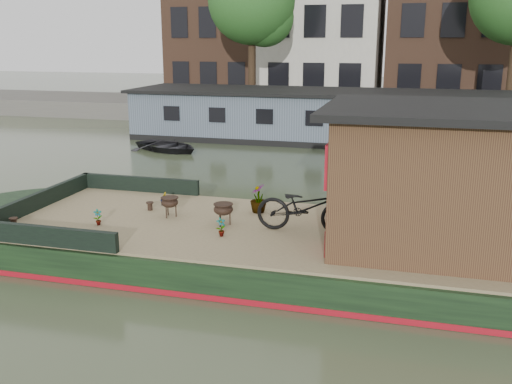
% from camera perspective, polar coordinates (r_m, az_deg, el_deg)
% --- Properties ---
extents(ground, '(120.00, 120.00, 0.00)m').
position_cam_1_polar(ground, '(10.97, 5.59, -7.25)').
color(ground, '#303B25').
rests_on(ground, ground).
extents(houseboat_hull, '(14.01, 4.02, 0.60)m').
position_cam_1_polar(houseboat_hull, '(11.15, -1.17, -5.30)').
color(houseboat_hull, black).
rests_on(houseboat_hull, ground).
extents(houseboat_deck, '(11.80, 3.80, 0.05)m').
position_cam_1_polar(houseboat_deck, '(10.75, 5.67, -4.16)').
color(houseboat_deck, '#887854').
rests_on(houseboat_deck, houseboat_hull).
extents(bow_bulwark, '(3.00, 4.00, 0.35)m').
position_cam_1_polar(bow_bulwark, '(12.51, -17.84, -1.12)').
color(bow_bulwark, black).
rests_on(bow_bulwark, houseboat_deck).
extents(cabin, '(4.00, 3.50, 2.42)m').
position_cam_1_polar(cabin, '(10.30, 17.93, 1.58)').
color(cabin, '#341D14').
rests_on(cabin, houseboat_deck).
extents(bicycle, '(1.86, 0.68, 0.97)m').
position_cam_1_polar(bicycle, '(10.61, 4.96, -1.52)').
color(bicycle, black).
rests_on(bicycle, houseboat_deck).
extents(potted_plant_a, '(0.22, 0.22, 0.35)m').
position_cam_1_polar(potted_plant_a, '(10.45, -3.51, -3.52)').
color(potted_plant_a, '#995D2B').
rests_on(potted_plant_a, houseboat_deck).
extents(potted_plant_b, '(0.14, 0.17, 0.29)m').
position_cam_1_polar(potted_plant_b, '(12.57, -9.24, -0.66)').
color(potted_plant_b, brown).
rests_on(potted_plant_b, houseboat_deck).
extents(potted_plant_d, '(0.43, 0.43, 0.61)m').
position_cam_1_polar(potted_plant_d, '(11.84, 0.24, -0.62)').
color(potted_plant_d, brown).
rests_on(potted_plant_d, houseboat_deck).
extents(potted_plant_e, '(0.20, 0.20, 0.32)m').
position_cam_1_polar(potted_plant_e, '(11.47, -15.54, -2.45)').
color(potted_plant_e, brown).
rests_on(potted_plant_e, houseboat_deck).
extents(brazier_front, '(0.42, 0.42, 0.43)m').
position_cam_1_polar(brazier_front, '(11.07, -3.28, -2.24)').
color(brazier_front, black).
rests_on(brazier_front, houseboat_deck).
extents(brazier_rear, '(0.44, 0.44, 0.41)m').
position_cam_1_polar(brazier_rear, '(11.71, -8.61, -1.49)').
color(brazier_rear, black).
rests_on(brazier_rear, houseboat_deck).
extents(bollard_port, '(0.16, 0.16, 0.18)m').
position_cam_1_polar(bollard_port, '(12.26, -10.56, -1.39)').
color(bollard_port, black).
rests_on(bollard_port, houseboat_deck).
extents(bollard_stbd, '(0.16, 0.16, 0.19)m').
position_cam_1_polar(bollard_stbd, '(11.91, -23.07, -2.82)').
color(bollard_stbd, black).
rests_on(bollard_stbd, houseboat_deck).
extents(dinghy, '(3.54, 3.13, 0.61)m').
position_cam_1_polar(dinghy, '(22.40, -8.85, 4.89)').
color(dinghy, black).
rests_on(dinghy, ground).
extents(far_houseboat, '(20.40, 4.40, 2.11)m').
position_cam_1_polar(far_houseboat, '(24.30, 11.32, 7.14)').
color(far_houseboat, '#515C6C').
rests_on(far_houseboat, ground).
extents(quay, '(60.00, 6.00, 0.90)m').
position_cam_1_polar(quay, '(30.80, 12.18, 7.70)').
color(quay, '#47443F').
rests_on(quay, ground).
extents(tree_left, '(4.40, 4.40, 7.40)m').
position_cam_1_polar(tree_left, '(30.24, -0.14, 18.24)').
color(tree_left, '#332316').
rests_on(tree_left, quay).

